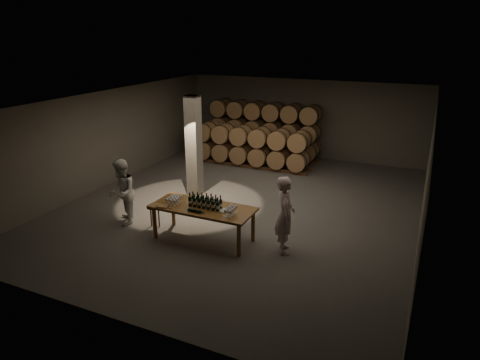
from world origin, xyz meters
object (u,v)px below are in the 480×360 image
at_px(tasting_table, 203,211).
at_px(person_woman, 122,192).
at_px(bottle_cluster, 205,203).
at_px(stool, 154,210).
at_px(plate, 224,210).
at_px(notebook_near, 163,206).
at_px(person_man, 285,215).

distance_m(tasting_table, person_woman, 2.47).
height_order(bottle_cluster, stool, bottle_cluster).
relative_size(plate, stool, 0.46).
height_order(notebook_near, person_woman, person_woman).
xyz_separation_m(tasting_table, person_woman, (-2.47, -0.05, 0.12)).
xyz_separation_m(plate, stool, (-2.15, 0.07, -0.40)).
distance_m(stool, person_man, 3.65).
bearing_deg(stool, person_man, 2.85).
bearing_deg(tasting_table, person_man, 6.87).
distance_m(bottle_cluster, person_woman, 2.55).
relative_size(person_man, person_woman, 1.05).
xyz_separation_m(bottle_cluster, person_man, (1.99, 0.26, -0.07)).
height_order(stool, person_woman, person_woman).
bearing_deg(tasting_table, stool, 177.48).
bearing_deg(tasting_table, plate, -0.49).
xyz_separation_m(tasting_table, person_man, (2.07, 0.25, 0.16)).
height_order(tasting_table, notebook_near, notebook_near).
distance_m(bottle_cluster, stool, 1.71).
distance_m(tasting_table, stool, 1.58).
bearing_deg(notebook_near, bottle_cluster, 8.96).
bearing_deg(plate, tasting_table, 179.51).
height_order(bottle_cluster, person_woman, person_woman).
relative_size(bottle_cluster, plate, 3.01).
distance_m(tasting_table, bottle_cluster, 0.24).
height_order(plate, notebook_near, notebook_near).
relative_size(tasting_table, person_woman, 1.42).
bearing_deg(person_woman, plate, 55.35).
distance_m(plate, person_woman, 3.07).
relative_size(plate, notebook_near, 1.13).
xyz_separation_m(notebook_near, stool, (-0.65, 0.48, -0.40)).
height_order(bottle_cluster, person_man, person_man).
bearing_deg(stool, bottle_cluster, -2.76).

